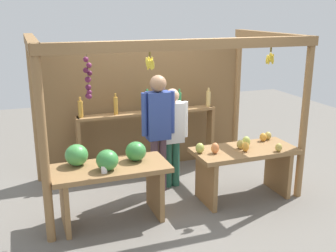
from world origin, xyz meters
The scene contains 7 objects.
ground_plane centered at (0.00, 0.00, 0.00)m, with size 12.00×12.00×0.00m, color slate.
market_stall centered at (0.00, 0.43, 1.29)m, with size 3.48×1.92×2.21m.
fruit_counter_left centered at (-0.94, -0.66, 0.63)m, with size 1.41×0.68×0.98m.
fruit_counter_right centered at (0.92, -0.68, 0.55)m, with size 1.42×0.64×0.87m.
bottle_shelf_unit centered at (-0.01, 0.68, 0.79)m, with size 2.24×0.22×1.35m.
vendor_man centered at (-0.10, -0.07, 1.02)m, with size 0.48×0.23×1.69m.
vendor_woman centered at (0.14, 0.02, 0.87)m, with size 0.48×0.20×1.47m.
Camera 1 is at (-1.85, -5.20, 2.53)m, focal length 43.46 mm.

